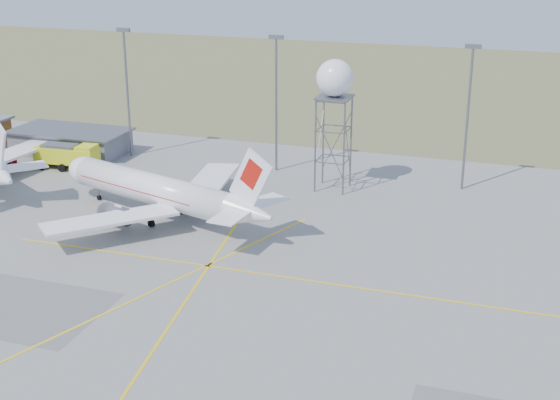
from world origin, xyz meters
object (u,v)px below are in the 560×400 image
(airliner_main, at_px, (158,191))
(fire_truck, at_px, (69,157))
(baggage_tug, at_px, (7,164))
(radar_tower, at_px, (334,118))

(airliner_main, distance_m, fire_truck, 27.28)
(fire_truck, distance_m, baggage_tug, 9.67)
(fire_truck, bearing_deg, radar_tower, 1.56)
(airliner_main, height_order, fire_truck, airliner_main)
(airliner_main, relative_size, baggage_tug, 13.83)
(airliner_main, relative_size, fire_truck, 3.44)
(fire_truck, height_order, baggage_tug, fire_truck)
(airliner_main, distance_m, baggage_tug, 34.21)
(baggage_tug, bearing_deg, fire_truck, 15.50)
(airliner_main, xyz_separation_m, fire_truck, (-22.88, 14.75, -1.77))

